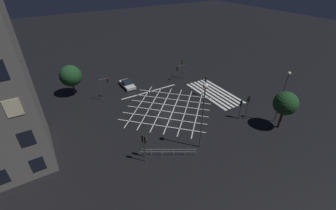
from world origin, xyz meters
TOP-DOWN VIEW (x-y plane):
  - ground_plane at (0.00, 0.00)m, footprint 200.00×200.00m
  - road_markings at (0.38, -5.80)m, footprint 17.18×21.44m
  - traffic_light_sw_cross at (-9.02, -8.75)m, footprint 0.36×0.39m
  - traffic_light_nw_cross at (-8.33, 8.30)m, footprint 0.36×0.39m
  - traffic_light_se_main at (8.91, -8.94)m, footprint 0.39×0.36m
  - traffic_light_ne_cross at (8.53, 7.95)m, footprint 0.36×1.87m
  - traffic_light_sw_main at (-8.38, -8.06)m, footprint 0.39×0.36m
  - traffic_light_nw_main at (-8.87, 8.80)m, footprint 0.39×0.36m
  - traffic_light_se_cross at (8.11, -7.82)m, footprint 0.36×2.08m
  - traffic_light_median_south at (0.27, -8.12)m, footprint 0.36×0.39m
  - street_lamp_east at (-11.93, -12.21)m, footprint 0.49×0.49m
  - street_lamp_west at (-10.43, 1.35)m, footprint 0.64×0.64m
  - street_tree_near at (-13.14, -11.45)m, footprint 3.37×3.37m
  - street_tree_far at (13.22, 12.55)m, footprint 3.87×3.87m
  - waiting_car at (10.99, 2.86)m, footprint 4.42×1.87m
  - pedestrian_railing at (-9.56, 5.79)m, footprint 3.75×6.15m

SIDE VIEW (x-z plane):
  - ground_plane at x=0.00m, z-range 0.00..0.00m
  - road_markings at x=0.38m, z-range 0.00..0.01m
  - waiting_car at x=10.99m, z-range -0.04..1.20m
  - pedestrian_railing at x=-9.56m, z-range 0.15..1.20m
  - traffic_light_nw_cross at x=-8.33m, z-range 0.71..4.02m
  - traffic_light_sw_main at x=-8.38m, z-range 0.72..4.05m
  - traffic_light_se_cross at x=8.11m, z-range 0.77..4.15m
  - traffic_light_median_south at x=0.27m, z-range 0.82..4.59m
  - traffic_light_se_main at x=8.91m, z-range 0.86..4.84m
  - traffic_light_nw_main at x=-8.87m, z-range 0.89..5.03m
  - traffic_light_ne_cross at x=8.53m, z-range 0.93..5.05m
  - traffic_light_sw_cross at x=-9.02m, z-range 0.90..5.12m
  - street_tree_far at x=13.22m, z-range 0.93..6.69m
  - street_tree_near at x=-13.14m, z-range 1.25..7.17m
  - street_lamp_east at x=-11.93m, z-range 1.58..10.00m
  - street_lamp_west at x=-10.43m, z-range 2.53..12.00m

